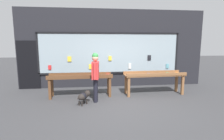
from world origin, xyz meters
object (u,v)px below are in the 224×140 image
(display_table_left, at_px, (81,79))
(display_table_right, at_px, (154,76))
(person_browsing, at_px, (95,74))
(small_dog, at_px, (84,96))

(display_table_left, height_order, display_table_right, display_table_right)
(display_table_left, relative_size, display_table_right, 1.00)
(display_table_right, distance_m, person_browsing, 2.40)
(person_browsing, height_order, small_dog, person_browsing)
(display_table_left, height_order, small_dog, display_table_left)
(person_browsing, bearing_deg, display_table_right, -68.61)
(display_table_left, xyz_separation_m, small_dog, (0.14, -0.88, -0.40))
(display_table_left, bearing_deg, person_browsing, -49.50)
(display_table_left, bearing_deg, display_table_right, 0.03)
(display_table_left, relative_size, small_dog, 4.40)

